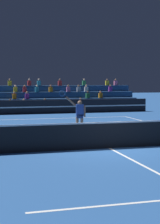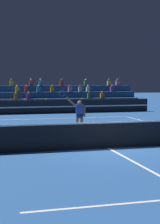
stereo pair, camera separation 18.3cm
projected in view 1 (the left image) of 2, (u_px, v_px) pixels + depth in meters
The scene contains 7 objects.
ground_plane at pixel (110, 148), 14.87m from camera, with size 120.00×120.00×0.00m, color #285699.
court_lines at pixel (110, 148), 14.87m from camera, with size 11.10×23.90×0.01m.
tennis_net at pixel (110, 135), 14.83m from camera, with size 12.00×0.10×1.10m.
sponsor_banner_wall at pixel (43, 107), 30.16m from camera, with size 18.00×0.26×1.10m.
bleacher_stand at pixel (37, 101), 33.18m from camera, with size 17.93×3.80×2.83m.
tennis_player at pixel (79, 115), 18.32m from camera, with size 1.35×0.38×2.28m.
tennis_ball at pixel (93, 128), 20.95m from camera, with size 0.07×0.07×0.07m, color #C6DB33.
Camera 1 is at (-5.00, -13.87, 2.71)m, focal length 60.00 mm.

